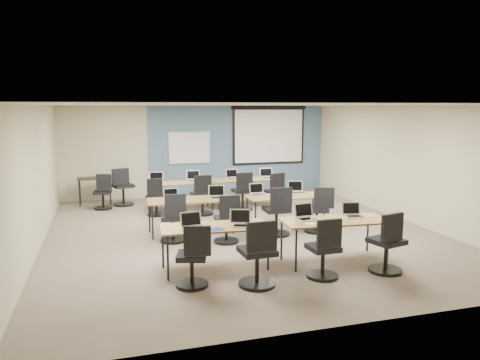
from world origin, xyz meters
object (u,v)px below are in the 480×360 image
object	(u,v)px
whiteboard	(189,148)
spare_chair_a	(123,190)
laptop_6	(258,192)
task_chair_9	(202,198)
task_chair_11	(276,195)
laptop_0	(192,225)
laptop_3	(353,213)
projector_screen	(269,132)
laptop_2	(306,215)
spare_chair_b	(103,195)
training_table_mid_right	(286,198)
laptop_8	(157,180)
task_chair_6	(278,215)
training_table_back_right	(246,181)
laptop_5	(217,195)
task_chair_8	(156,200)
laptop_4	(171,197)
laptop_7	(297,190)
training_table_front_right	(335,222)
training_table_front_left	(215,229)
laptop_9	(194,178)
task_chair_1	(258,259)
laptop_1	(242,222)
task_chair_7	(319,214)
training_table_mid_left	(191,201)
task_chair_0	(193,262)
laptop_11	(267,175)
task_chair_3	(387,248)
task_chair_2	(324,254)
training_table_back_left	(180,184)
task_chair_10	(243,195)
task_chair_4	(174,222)
task_chair_5	(227,223)
utility_table	(95,181)
laptop_10	(233,176)

from	to	relation	value
whiteboard	spare_chair_a	size ratio (longest dim) A/B	1.23
whiteboard	laptop_6	size ratio (longest dim) A/B	3.94
task_chair_9	task_chair_11	xyz separation A→B (m)	(1.93, -0.06, -0.01)
laptop_0	laptop_3	size ratio (longest dim) A/B	1.08
projector_screen	laptop_2	distance (m)	6.73
spare_chair_b	training_table_mid_right	bearing A→B (deg)	-26.44
laptop_8	task_chair_6	bearing A→B (deg)	-40.48
training_table_back_right	laptop_5	size ratio (longest dim) A/B	5.17
whiteboard	task_chair_8	bearing A→B (deg)	-118.49
laptop_4	laptop_7	world-z (taller)	laptop_7
training_table_front_right	task_chair_6	bearing A→B (deg)	105.62
projector_screen	laptop_7	bearing A→B (deg)	-101.03
training_table_front_left	laptop_9	distance (m)	4.83
training_table_front_left	task_chair_1	distance (m)	1.07
laptop_7	training_table_front_right	bearing A→B (deg)	-85.29
laptop_1	laptop_2	size ratio (longest dim) A/B	0.99
laptop_8	spare_chair_a	xyz separation A→B (m)	(-0.83, 0.86, -0.36)
task_chair_7	laptop_0	bearing A→B (deg)	-134.21
laptop_5	laptop_4	bearing A→B (deg)	-175.29
laptop_0	spare_chair_a	xyz separation A→B (m)	(-0.84, 5.68, -0.36)
training_table_mid_left	task_chair_0	bearing A→B (deg)	-97.46
task_chair_0	laptop_11	bearing A→B (deg)	75.39
laptop_9	spare_chair_b	world-z (taller)	laptop_9
task_chair_1	training_table_mid_left	bearing A→B (deg)	94.56
laptop_2	laptop_9	size ratio (longest dim) A/B	0.98
laptop_6	laptop_11	world-z (taller)	laptop_11
laptop_3	task_chair_3	bearing A→B (deg)	-70.29
laptop_4	task_chair_2	bearing A→B (deg)	-61.58
training_table_back_left	training_table_back_right	bearing A→B (deg)	1.85
training_table_back_right	laptop_8	size ratio (longest dim) A/B	4.96
training_table_mid_left	training_table_back_left	distance (m)	2.27
laptop_6	training_table_back_right	bearing A→B (deg)	76.70
training_table_front_left	task_chair_10	distance (m)	4.45
training_table_back_right	laptop_0	world-z (taller)	laptop_0
laptop_0	task_chair_4	bearing A→B (deg)	85.76
training_table_mid_right	laptop_11	world-z (taller)	laptop_11
laptop_0	training_table_mid_left	bearing A→B (deg)	74.70
task_chair_6	spare_chair_a	bearing A→B (deg)	128.93
training_table_front_left	task_chair_2	world-z (taller)	task_chair_2
laptop_8	laptop_6	bearing A→B (deg)	-34.50
task_chair_9	spare_chair_b	bearing A→B (deg)	142.12
laptop_2	task_chair_5	xyz separation A→B (m)	(-1.05, 1.35, -0.39)
training_table_back_left	task_chair_0	bearing A→B (deg)	-97.44
task_chair_3	task_chair_8	bearing A→B (deg)	107.24
training_table_front_right	utility_table	distance (m)	7.35
projector_screen	training_table_mid_left	bearing A→B (deg)	-128.13
laptop_10	laptop_6	bearing A→B (deg)	-96.97
projector_screen	task_chair_7	size ratio (longest dim) A/B	2.41
task_chair_7	laptop_5	bearing A→B (deg)	176.83
task_chair_1	laptop_4	xyz separation A→B (m)	(-0.79, 3.35, 0.36)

